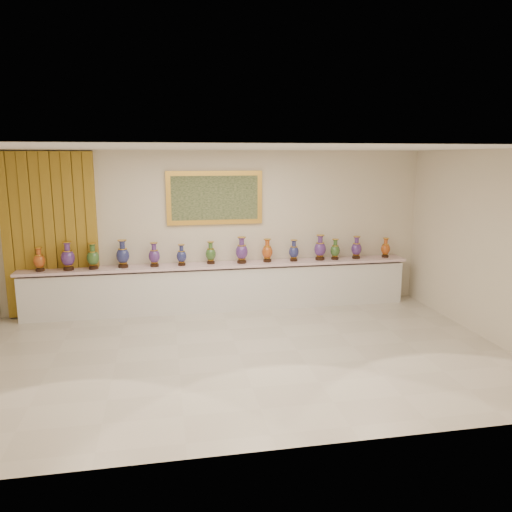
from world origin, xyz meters
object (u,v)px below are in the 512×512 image
(vase_1, at_px, (68,257))
(vase_2, at_px, (93,257))
(vase_0, at_px, (39,260))
(counter, at_px, (221,287))

(vase_1, xyz_separation_m, vase_2, (0.42, 0.01, -0.02))
(vase_0, xyz_separation_m, vase_2, (0.91, 0.00, 0.02))
(counter, bearing_deg, vase_0, -179.15)
(vase_0, xyz_separation_m, vase_1, (0.48, -0.01, 0.04))
(vase_0, height_order, vase_2, vase_2)
(counter, bearing_deg, vase_1, -178.78)
(counter, distance_m, vase_1, 2.81)
(vase_2, bearing_deg, vase_0, -179.82)
(counter, relative_size, vase_0, 16.99)
(vase_0, bearing_deg, counter, 0.85)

